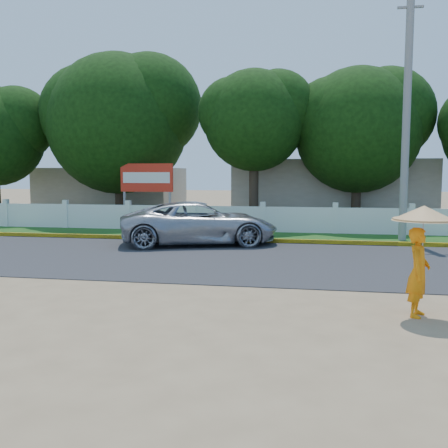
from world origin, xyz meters
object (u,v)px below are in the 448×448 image
(utility_pole, at_px, (407,116))
(vehicle, at_px, (199,223))
(billboard, at_px, (147,181))
(monk_with_parasol, at_px, (421,245))

(utility_pole, distance_m, vehicle, 8.48)
(vehicle, distance_m, billboard, 6.36)
(utility_pole, distance_m, billboard, 11.50)
(utility_pole, distance_m, monk_with_parasol, 10.81)
(vehicle, relative_size, billboard, 1.85)
(monk_with_parasol, relative_size, billboard, 0.67)
(vehicle, bearing_deg, monk_with_parasol, -161.58)
(utility_pole, relative_size, vehicle, 1.68)
(vehicle, xyz_separation_m, monk_with_parasol, (5.84, -7.96, 0.52))
(vehicle, bearing_deg, utility_pole, -90.62)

